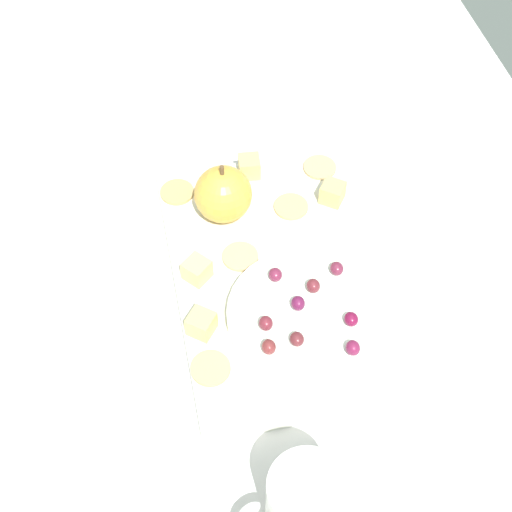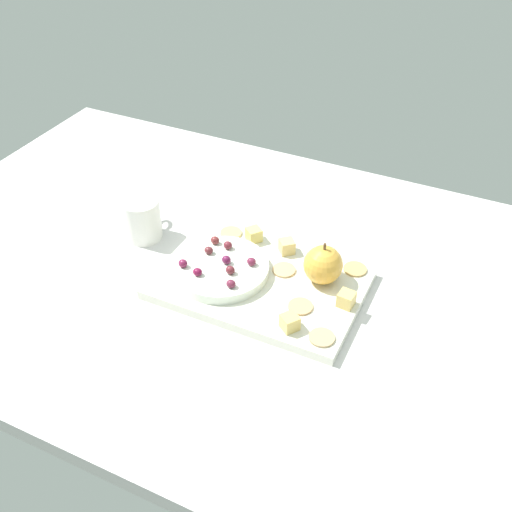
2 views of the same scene
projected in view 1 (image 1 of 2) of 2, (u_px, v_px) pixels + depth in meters
table at (266, 324)px, 84.49cm from camera, size 141.64×88.97×3.17cm
platter at (279, 276)px, 85.56cm from camera, size 36.34×24.18×1.82cm
serving_dish at (306, 316)px, 80.00cm from camera, size 17.26×17.26×1.87cm
apple_whole at (223, 194)px, 87.46cm from camera, size 6.97×6.97×6.97cm
apple_stem at (222, 170)px, 84.22cm from camera, size 0.50×0.50×1.20cm
cheese_cube_0 at (201, 324)px, 78.93cm from camera, size 3.69×3.69×2.63cm
cheese_cube_1 at (249, 167)px, 93.29cm from camera, size 2.87×2.87×2.63cm
cheese_cube_2 at (333, 193)px, 90.55cm from camera, size 3.68×3.68×2.63cm
cheese_cube_3 at (197, 270)px, 83.31cm from camera, size 3.71×3.71×2.63cm
cracker_0 at (291, 207)px, 90.64cm from camera, size 4.24×4.24×0.40cm
cracker_1 at (240, 257)px, 85.90cm from camera, size 4.24×4.24×0.40cm
cracker_2 at (320, 167)px, 94.75cm from camera, size 4.24×4.24×0.40cm
cracker_3 at (177, 192)px, 92.12cm from camera, size 4.24×4.24×0.40cm
cracker_4 at (211, 368)px, 76.88cm from camera, size 4.24×4.24×0.40cm
grape_0 at (337, 268)px, 81.86cm from camera, size 1.66×1.50×1.43cm
grape_1 at (266, 323)px, 77.42cm from camera, size 1.66×1.50×1.51cm
grape_2 at (297, 339)px, 76.33cm from camera, size 1.66×1.50×1.36cm
grape_3 at (351, 319)px, 77.82cm from camera, size 1.66×1.50×1.38cm
grape_4 at (275, 275)px, 81.34cm from camera, size 1.66×1.50×1.44cm
grape_5 at (298, 303)px, 78.94cm from camera, size 1.66×1.50×1.56cm
grape_6 at (353, 348)px, 75.58cm from camera, size 1.66×1.50×1.54cm
grape_7 at (269, 347)px, 75.67cm from camera, size 1.66×1.50×1.51cm
grape_8 at (314, 287)px, 80.28cm from camera, size 1.66×1.50×1.51cm
cup at (305, 503)px, 66.04cm from camera, size 7.30×10.39×8.41cm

